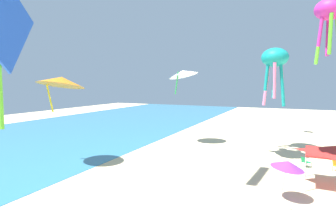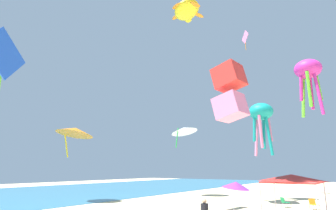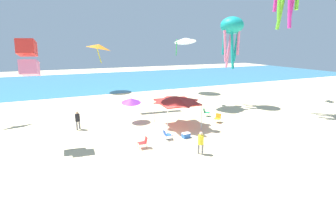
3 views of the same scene
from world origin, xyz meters
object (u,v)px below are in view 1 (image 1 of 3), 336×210
object	(u,v)px
beach_umbrella	(288,165)
kite_delta_white	(183,73)
kite_octopus_magenta	(330,13)
kite_octopus_teal	(275,61)
kite_delta_orange	(61,81)
folding_chair_right_of_tent	(305,161)

from	to	relation	value
beach_umbrella	kite_delta_white	size ratio (longest dim) A/B	0.67
kite_octopus_magenta	kite_octopus_teal	size ratio (longest dim) A/B	1.11
beach_umbrella	kite_octopus_teal	world-z (taller)	kite_octopus_teal
kite_delta_white	kite_delta_orange	world-z (taller)	kite_delta_white
folding_chair_right_of_tent	kite_octopus_magenta	distance (m)	14.97
kite_octopus_magenta	kite_delta_orange	xyz separation A→B (m)	(-14.93, 19.64, -6.63)
beach_umbrella	kite_octopus_magenta	size ratio (longest dim) A/B	0.39
kite_octopus_magenta	beach_umbrella	bearing A→B (deg)	46.50
kite_octopus_magenta	kite_octopus_teal	bearing A→B (deg)	-3.82
kite_octopus_magenta	kite_delta_orange	size ratio (longest dim) A/B	1.56
kite_delta_orange	kite_octopus_teal	distance (m)	19.57
kite_delta_white	kite_octopus_magenta	xyz separation A→B (m)	(3.51, -13.83, 5.70)
folding_chair_right_of_tent	kite_delta_orange	bearing A→B (deg)	66.75
folding_chair_right_of_tent	kite_octopus_magenta	bearing A→B (deg)	-61.36
kite_delta_orange	kite_delta_white	bearing A→B (deg)	67.74
folding_chair_right_of_tent	kite_octopus_magenta	size ratio (longest dim) A/B	0.13
beach_umbrella	kite_octopus_magenta	world-z (taller)	kite_octopus_magenta
folding_chair_right_of_tent	kite_delta_white	size ratio (longest dim) A/B	0.22
folding_chair_right_of_tent	kite_delta_orange	size ratio (longest dim) A/B	0.20
kite_delta_white	kite_octopus_teal	xyz separation A→B (m)	(1.04, -9.15, 1.10)
folding_chair_right_of_tent	kite_octopus_teal	distance (m)	10.02
kite_octopus_teal	beach_umbrella	bearing A→B (deg)	61.98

